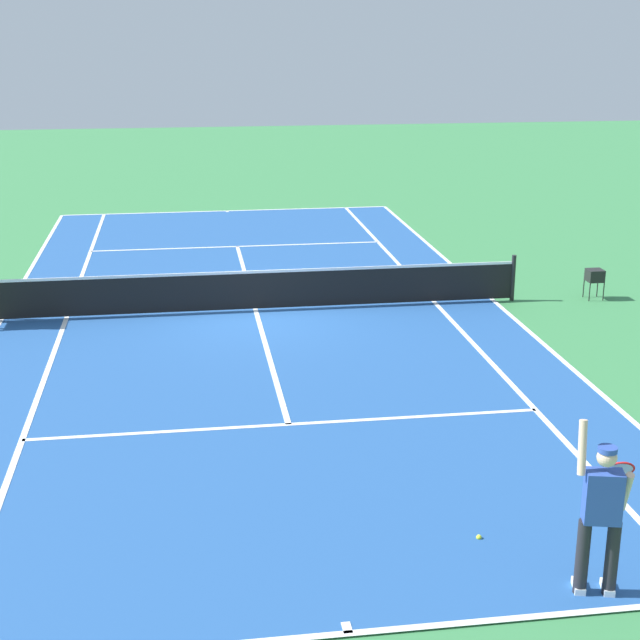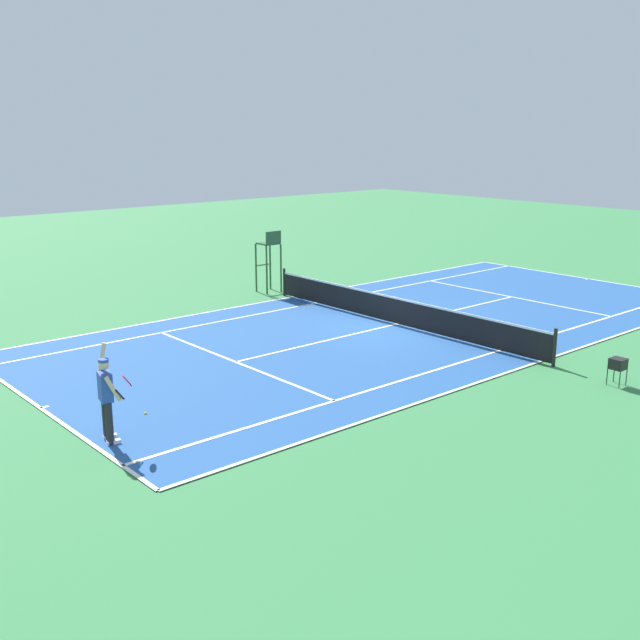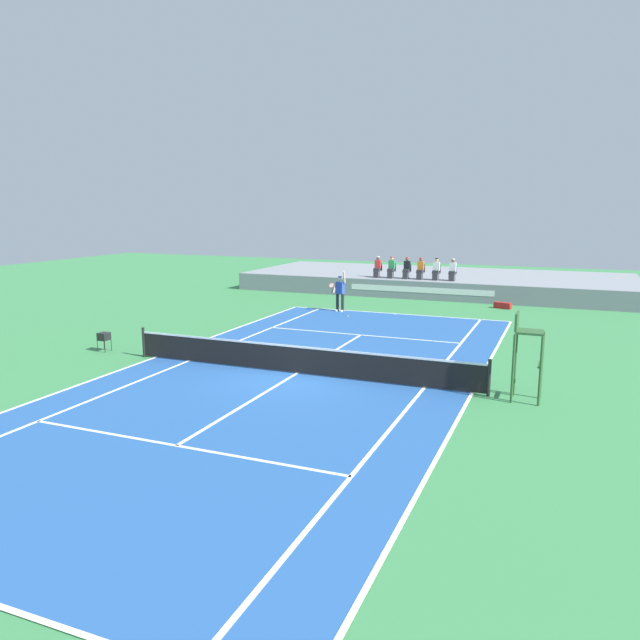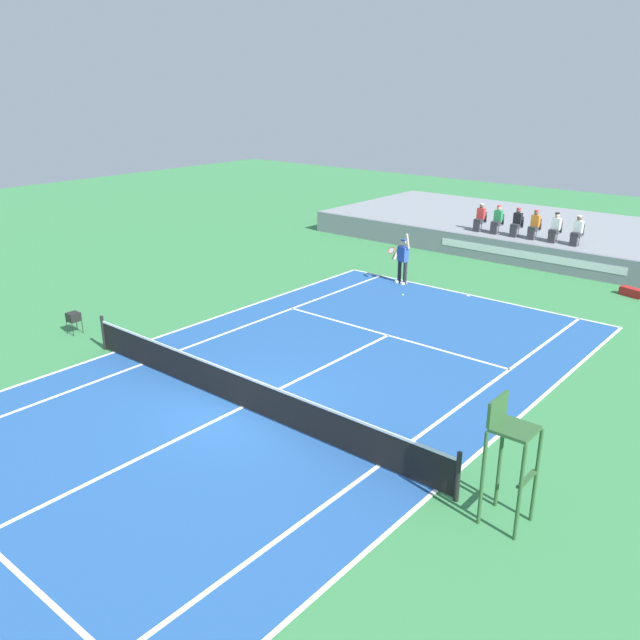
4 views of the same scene
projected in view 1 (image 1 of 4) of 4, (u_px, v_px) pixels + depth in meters
The scene contains 6 objects.
ground_plane at pixel (256, 311), 21.17m from camera, with size 80.00×80.00×0.00m, color #387F47.
court at pixel (256, 311), 21.17m from camera, with size 11.08×23.88×0.03m.
net at pixel (255, 288), 21.02m from camera, with size 11.98×0.10×1.07m.
tennis_player at pixel (601, 515), 10.38m from camera, with size 0.83×0.61×2.08m.
tennis_ball at pixel (479, 537), 11.78m from camera, with size 0.07×0.07×0.07m, color #D1E533.
ball_hopper at pixel (595, 275), 21.96m from camera, with size 0.36×0.36×0.70m.
Camera 1 is at (1.54, 20.26, 6.12)m, focal length 53.38 mm.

